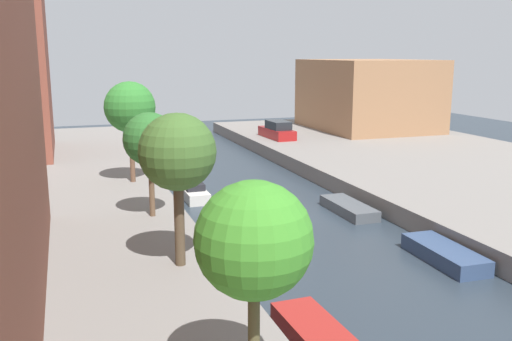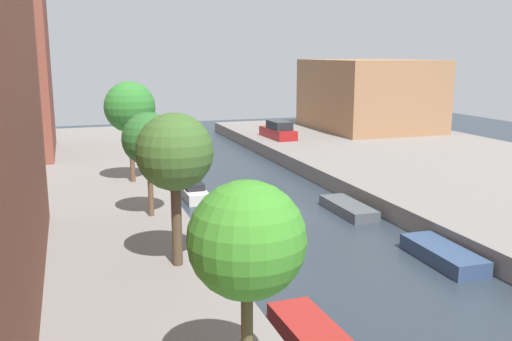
# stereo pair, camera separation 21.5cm
# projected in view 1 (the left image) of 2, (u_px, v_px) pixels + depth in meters

# --- Properties ---
(ground_plane) EXTENTS (84.00, 84.00, 0.00)m
(ground_plane) POSITION_uv_depth(u_px,v_px,m) (276.00, 215.00, 29.26)
(ground_plane) COLOR #28333D
(quay_right) EXTENTS (20.00, 64.00, 1.00)m
(quay_right) POSITION_uv_depth(u_px,v_px,m) (507.00, 184.00, 33.91)
(quay_right) COLOR gray
(quay_right) RESTS_ON ground_plane
(low_block_right) EXTENTS (10.00, 12.57, 6.68)m
(low_block_right) POSITION_uv_depth(u_px,v_px,m) (367.00, 95.00, 54.65)
(low_block_right) COLOR #9E704C
(low_block_right) RESTS_ON quay_right
(street_tree_0) EXTENTS (2.49, 2.49, 4.75)m
(street_tree_0) POSITION_uv_depth(u_px,v_px,m) (254.00, 241.00, 11.52)
(street_tree_0) COLOR #4C472A
(street_tree_0) RESTS_ON quay_left
(street_tree_1) EXTENTS (2.64, 2.64, 5.34)m
(street_tree_1) POSITION_uv_depth(u_px,v_px,m) (177.00, 153.00, 18.86)
(street_tree_1) COLOR #4C3D2B
(street_tree_1) RESTS_ON quay_left
(street_tree_2) EXTENTS (2.39, 2.39, 4.74)m
(street_tree_2) POSITION_uv_depth(u_px,v_px,m) (150.00, 140.00, 24.86)
(street_tree_2) COLOR brown
(street_tree_2) RESTS_ON quay_left
(street_tree_3) EXTENTS (2.88, 2.88, 5.75)m
(street_tree_3) POSITION_uv_depth(u_px,v_px,m) (130.00, 108.00, 31.52)
(street_tree_3) COLOR brown
(street_tree_3) RESTS_ON quay_left
(parked_car) EXTENTS (1.88, 4.78, 1.53)m
(parked_car) POSITION_uv_depth(u_px,v_px,m) (277.00, 131.00, 49.02)
(parked_car) COLOR maroon
(parked_car) RESTS_ON quay_right
(moored_boat_left_1) EXTENTS (1.46, 3.27, 0.63)m
(moored_boat_left_1) POSITION_uv_depth(u_px,v_px,m) (313.00, 332.00, 16.31)
(moored_boat_left_1) COLOR maroon
(moored_boat_left_1) RESTS_ON ground_plane
(moored_boat_left_2) EXTENTS (1.81, 3.27, 0.88)m
(moored_boat_left_2) POSITION_uv_depth(u_px,v_px,m) (231.00, 238.00, 24.49)
(moored_boat_left_2) COLOR #33476B
(moored_boat_left_2) RESTS_ON ground_plane
(moored_boat_left_3) EXTENTS (1.23, 4.10, 0.98)m
(moored_boat_left_3) POSITION_uv_depth(u_px,v_px,m) (192.00, 191.00, 32.69)
(moored_boat_left_3) COLOR beige
(moored_boat_left_3) RESTS_ON ground_plane
(moored_boat_left_4) EXTENTS (1.65, 3.84, 0.98)m
(moored_boat_left_4) POSITION_uv_depth(u_px,v_px,m) (167.00, 167.00, 39.57)
(moored_boat_left_4) COLOR #195638
(moored_boat_left_4) RESTS_ON ground_plane
(moored_boat_left_5) EXTENTS (1.55, 3.48, 0.80)m
(moored_boat_left_5) POSITION_uv_depth(u_px,v_px,m) (148.00, 150.00, 46.82)
(moored_boat_left_5) COLOR #195638
(moored_boat_left_5) RESTS_ON ground_plane
(moored_boat_right_1) EXTENTS (1.64, 4.11, 0.63)m
(moored_boat_right_1) POSITION_uv_depth(u_px,v_px,m) (444.00, 254.00, 22.64)
(moored_boat_right_1) COLOR #33476B
(moored_boat_right_1) RESTS_ON ground_plane
(moored_boat_right_2) EXTENTS (1.43, 4.13, 0.55)m
(moored_boat_right_2) POSITION_uv_depth(u_px,v_px,m) (349.00, 208.00, 29.57)
(moored_boat_right_2) COLOR #4C5156
(moored_boat_right_2) RESTS_ON ground_plane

